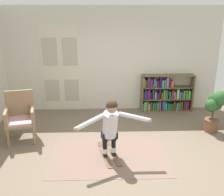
{
  "coord_description": "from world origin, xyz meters",
  "views": [
    {
      "loc": [
        -0.23,
        -4.51,
        2.76
      ],
      "look_at": [
        -0.07,
        0.46,
        1.05
      ],
      "focal_mm": 40.92,
      "sensor_mm": 36.0,
      "label": 1
    }
  ],
  "objects_px": {
    "bookshelf": "(165,95)",
    "person_skier": "(111,124)",
    "wicker_chair": "(20,115)",
    "potted_plant": "(214,108)",
    "skis_pair": "(109,154)"
  },
  "relations": [
    {
      "from": "bookshelf",
      "to": "person_skier",
      "type": "bearing_deg",
      "value": -122.55
    },
    {
      "from": "bookshelf",
      "to": "person_skier",
      "type": "relative_size",
      "value": 1.03
    },
    {
      "from": "skis_pair",
      "to": "wicker_chair",
      "type": "bearing_deg",
      "value": 159.43
    },
    {
      "from": "wicker_chair",
      "to": "person_skier",
      "type": "relative_size",
      "value": 0.77
    },
    {
      "from": "skis_pair",
      "to": "person_skier",
      "type": "distance_m",
      "value": 0.73
    },
    {
      "from": "person_skier",
      "to": "bookshelf",
      "type": "bearing_deg",
      "value": 57.45
    },
    {
      "from": "bookshelf",
      "to": "skis_pair",
      "type": "bearing_deg",
      "value": -124.54
    },
    {
      "from": "bookshelf",
      "to": "wicker_chair",
      "type": "relative_size",
      "value": 1.35
    },
    {
      "from": "potted_plant",
      "to": "wicker_chair",
      "type": "bearing_deg",
      "value": -176.29
    },
    {
      "from": "wicker_chair",
      "to": "skis_pair",
      "type": "relative_size",
      "value": 1.14
    },
    {
      "from": "wicker_chair",
      "to": "skis_pair",
      "type": "distance_m",
      "value": 2.13
    },
    {
      "from": "bookshelf",
      "to": "potted_plant",
      "type": "relative_size",
      "value": 1.46
    },
    {
      "from": "wicker_chair",
      "to": "potted_plant",
      "type": "bearing_deg",
      "value": 3.71
    },
    {
      "from": "potted_plant",
      "to": "skis_pair",
      "type": "bearing_deg",
      "value": -158.07
    },
    {
      "from": "wicker_chair",
      "to": "person_skier",
      "type": "height_order",
      "value": "person_skier"
    }
  ]
}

